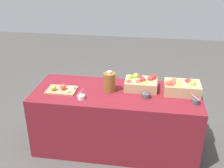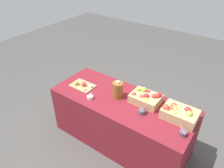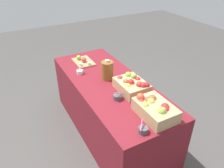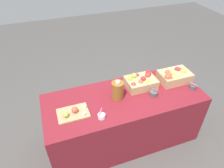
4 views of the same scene
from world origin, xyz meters
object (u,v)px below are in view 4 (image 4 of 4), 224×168
Objects in this scene: sample_bowl_far at (102,116)px; cider_jug at (118,90)px; apple_crate_middle at (141,81)px; cutting_board_front at (73,113)px; sample_bowl_mid at (154,93)px; apple_crate_left at (174,76)px; sample_bowl_near at (193,87)px.

sample_bowl_far is 0.44× the size of cider_jug.
apple_crate_middle is 3.42× the size of sample_bowl_far.
sample_bowl_mid is (0.96, -0.01, 0.01)m from cutting_board_front.
apple_crate_left is 3.69× the size of sample_bowl_far.
apple_crate_left is 1.63× the size of cider_jug.
sample_bowl_mid is 0.99× the size of sample_bowl_far.
cutting_board_front is (-0.90, -0.20, -0.05)m from apple_crate_middle.
sample_bowl_mid reaches higher than cutting_board_front.
apple_crate_middle is at bearing 29.43° from sample_bowl_far.
cider_jug is at bearing 166.47° from sample_bowl_mid.
sample_bowl_near is at bearing -2.50° from cutting_board_front.
apple_crate_left is at bearing 121.62° from sample_bowl_near.
sample_bowl_near is at bearing -58.38° from apple_crate_left.
cutting_board_front is 3.17× the size of sample_bowl_near.
apple_crate_middle is 0.72m from sample_bowl_far.
cider_jug is at bearing -175.44° from apple_crate_left.
cutting_board_front is 0.31m from sample_bowl_far.
apple_crate_middle is at bearing 17.42° from cider_jug.
cider_jug reaches higher than sample_bowl_mid.
apple_crate_middle is at bearing 12.56° from cutting_board_front.
apple_crate_left is 1.36m from cutting_board_front.
cutting_board_front is at bearing -170.71° from cider_jug.
sample_bowl_far is (0.27, -0.15, 0.00)m from cutting_board_front.
cider_jug is (-0.80, -0.06, 0.04)m from apple_crate_left.
sample_bowl_near is 1.00× the size of sample_bowl_mid.
sample_bowl_mid is (-0.52, 0.05, 0.00)m from sample_bowl_near.
apple_crate_left is at bearing 15.84° from sample_bowl_far.
sample_bowl_mid is 0.44× the size of cider_jug.
cider_jug reaches higher than apple_crate_middle.
sample_bowl_mid is 0.44m from cider_jug.
cutting_board_front is 0.56m from cider_jug.
sample_bowl_mid is at bearing 174.23° from sample_bowl_near.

